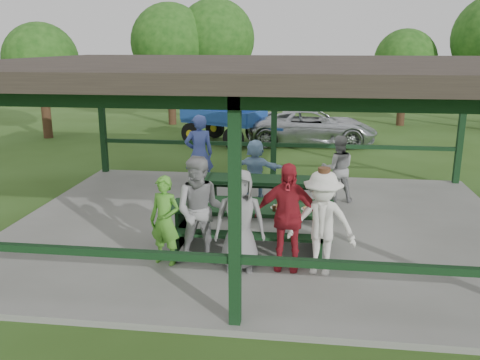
# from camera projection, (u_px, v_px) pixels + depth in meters

# --- Properties ---
(ground) EXTENTS (90.00, 90.00, 0.00)m
(ground) POSITION_uv_depth(u_px,v_px,m) (261.00, 228.00, 10.34)
(ground) COLOR #2D4A17
(ground) RESTS_ON ground
(concrete_slab) EXTENTS (10.00, 8.00, 0.10)m
(concrete_slab) POSITION_uv_depth(u_px,v_px,m) (261.00, 226.00, 10.33)
(concrete_slab) COLOR slate
(concrete_slab) RESTS_ON ground
(pavilion_structure) EXTENTS (10.60, 8.60, 3.24)m
(pavilion_structure) POSITION_uv_depth(u_px,v_px,m) (263.00, 70.00, 9.51)
(pavilion_structure) COLOR black
(pavilion_structure) RESTS_ON concrete_slab
(picnic_table_near) EXTENTS (2.85, 1.39, 0.75)m
(picnic_table_near) POSITION_uv_depth(u_px,v_px,m) (250.00, 221.00, 9.05)
(picnic_table_near) COLOR black
(picnic_table_near) RESTS_ON concrete_slab
(picnic_table_far) EXTENTS (2.83, 1.39, 0.75)m
(picnic_table_far) POSITION_uv_depth(u_px,v_px,m) (266.00, 190.00, 10.95)
(picnic_table_far) COLOR black
(picnic_table_far) RESTS_ON concrete_slab
(table_setting) EXTENTS (2.21, 0.45, 0.10)m
(table_setting) POSITION_uv_depth(u_px,v_px,m) (244.00, 204.00, 9.02)
(table_setting) COLOR white
(table_setting) RESTS_ON picnic_table_near
(contestant_green) EXTENTS (0.62, 0.49, 1.49)m
(contestant_green) POSITION_uv_depth(u_px,v_px,m) (165.00, 220.00, 8.31)
(contestant_green) COLOR #52A42F
(contestant_green) RESTS_ON concrete_slab
(contestant_grey_left) EXTENTS (0.94, 0.76, 1.82)m
(contestant_grey_left) POSITION_uv_depth(u_px,v_px,m) (201.00, 211.00, 8.24)
(contestant_grey_left) COLOR #959598
(contestant_grey_left) RESTS_ON concrete_slab
(contestant_grey_mid) EXTENTS (0.87, 0.63, 1.66)m
(contestant_grey_mid) POSITION_uv_depth(u_px,v_px,m) (240.00, 220.00, 8.08)
(contestant_grey_mid) COLOR gray
(contestant_grey_mid) RESTS_ON concrete_slab
(contestant_red) EXTENTS (1.06, 0.51, 1.76)m
(contestant_red) POSITION_uv_depth(u_px,v_px,m) (287.00, 217.00, 8.08)
(contestant_red) COLOR #A9202C
(contestant_red) RESTS_ON concrete_slab
(contestant_white_fedora) EXTENTS (1.19, 0.85, 1.73)m
(contestant_white_fedora) POSITION_uv_depth(u_px,v_px,m) (322.00, 223.00, 7.91)
(contestant_white_fedora) COLOR white
(contestant_white_fedora) RESTS_ON concrete_slab
(spectator_lblue) EXTENTS (1.37, 0.66, 1.42)m
(spectator_lblue) POSITION_uv_depth(u_px,v_px,m) (255.00, 169.00, 11.81)
(spectator_lblue) COLOR #90B8DF
(spectator_lblue) RESTS_ON concrete_slab
(spectator_blue) EXTENTS (0.82, 0.70, 1.92)m
(spectator_blue) POSITION_uv_depth(u_px,v_px,m) (199.00, 154.00, 12.25)
(spectator_blue) COLOR #3E4FA3
(spectator_blue) RESTS_ON concrete_slab
(spectator_grey) EXTENTS (0.81, 0.66, 1.54)m
(spectator_grey) POSITION_uv_depth(u_px,v_px,m) (338.00, 169.00, 11.62)
(spectator_grey) COLOR gray
(spectator_grey) RESTS_ON concrete_slab
(pickup_truck) EXTENTS (4.87, 2.44, 1.32)m
(pickup_truck) POSITION_uv_depth(u_px,v_px,m) (312.00, 126.00, 18.84)
(pickup_truck) COLOR silver
(pickup_truck) RESTS_ON ground
(farm_trailer) EXTENTS (3.94, 2.69, 1.40)m
(farm_trailer) POSITION_uv_depth(u_px,v_px,m) (224.00, 125.00, 18.99)
(farm_trailer) COLOR #1B4194
(farm_trailer) RESTS_ON ground
(tree_far_left) EXTENTS (3.47, 3.47, 5.42)m
(tree_far_left) POSITION_uv_depth(u_px,v_px,m) (170.00, 43.00, 22.68)
(tree_far_left) COLOR #332114
(tree_far_left) RESTS_ON ground
(tree_left) EXTENTS (3.61, 3.61, 5.64)m
(tree_left) POSITION_uv_depth(u_px,v_px,m) (215.00, 39.00, 23.25)
(tree_left) COLOR #332114
(tree_left) RESTS_ON ground
(tree_mid) EXTENTS (2.75, 2.75, 4.29)m
(tree_mid) POSITION_uv_depth(u_px,v_px,m) (405.00, 61.00, 22.57)
(tree_mid) COLOR #332114
(tree_mid) RESTS_ON ground
(tree_edge_left) EXTENTS (2.85, 2.85, 4.45)m
(tree_edge_left) POSITION_uv_depth(u_px,v_px,m) (41.00, 61.00, 19.48)
(tree_edge_left) COLOR #332114
(tree_edge_left) RESTS_ON ground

